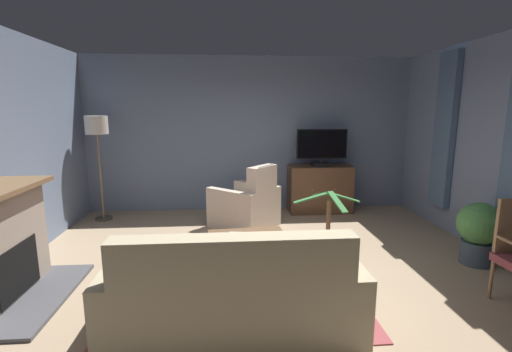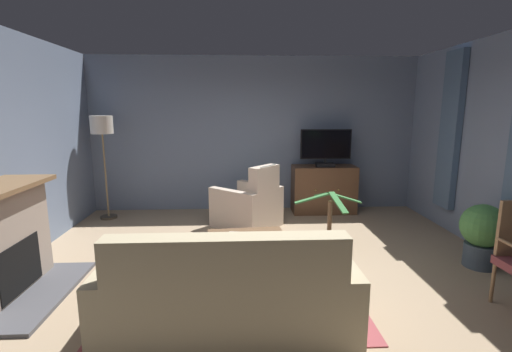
# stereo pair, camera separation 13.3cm
# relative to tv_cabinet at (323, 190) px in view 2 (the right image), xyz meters

# --- Properties ---
(ground_plane) EXTENTS (6.62, 6.22, 0.04)m
(ground_plane) POSITION_rel_tv_cabinet_xyz_m (-1.27, -2.51, -0.43)
(ground_plane) COLOR tan
(wall_back) EXTENTS (6.62, 0.10, 2.84)m
(wall_back) POSITION_rel_tv_cabinet_xyz_m (-1.27, 0.35, 1.01)
(wall_back) COLOR slate
(wall_back) RESTS_ON ground_plane
(curtain_panel_far) EXTENTS (0.10, 0.44, 2.39)m
(curtain_panel_far) POSITION_rel_tv_cabinet_xyz_m (1.68, -1.04, 1.15)
(curtain_panel_far) COLOR slate
(rug_central) EXTENTS (2.49, 1.72, 0.01)m
(rug_central) POSITION_rel_tv_cabinet_xyz_m (-1.61, -3.02, -0.41)
(rug_central) COLOR #9E474C
(rug_central) RESTS_ON ground_plane
(tv_cabinet) EXTENTS (1.15, 0.54, 0.87)m
(tv_cabinet) POSITION_rel_tv_cabinet_xyz_m (0.00, 0.00, 0.00)
(tv_cabinet) COLOR #402A1C
(tv_cabinet) RESTS_ON ground_plane
(television) EXTENTS (0.91, 0.20, 0.67)m
(television) POSITION_rel_tv_cabinet_xyz_m (-0.00, -0.05, 0.81)
(television) COLOR black
(television) RESTS_ON tv_cabinet
(coffee_table) EXTENTS (0.96, 0.64, 0.43)m
(coffee_table) POSITION_rel_tv_cabinet_xyz_m (-1.48, -2.38, -0.04)
(coffee_table) COLOR brown
(coffee_table) RESTS_ON ground_plane
(tv_remote) EXTENTS (0.17, 0.06, 0.02)m
(tv_remote) POSITION_rel_tv_cabinet_xyz_m (-1.70, -2.43, 0.03)
(tv_remote) COLOR black
(tv_remote) RESTS_ON coffee_table
(folded_newspaper) EXTENTS (0.32, 0.25, 0.01)m
(folded_newspaper) POSITION_rel_tv_cabinet_xyz_m (-1.55, -2.37, 0.02)
(folded_newspaper) COLOR silver
(folded_newspaper) RESTS_ON coffee_table
(sofa_floral) EXTENTS (2.12, 0.95, 0.98)m
(sofa_floral) POSITION_rel_tv_cabinet_xyz_m (-1.66, -3.62, -0.09)
(sofa_floral) COLOR tan
(sofa_floral) RESTS_ON ground_plane
(armchair_near_window) EXTENTS (1.23, 1.22, 1.05)m
(armchair_near_window) POSITION_rel_tv_cabinet_xyz_m (-1.41, -0.77, -0.08)
(armchair_near_window) COLOR #C6B29E
(armchair_near_window) RESTS_ON ground_plane
(potted_plant_leafy_by_curtain) EXTENTS (0.52, 0.52, 0.78)m
(potted_plant_leafy_by_curtain) POSITION_rel_tv_cabinet_xyz_m (1.37, -2.44, 0.02)
(potted_plant_leafy_by_curtain) COLOR #3D4C5B
(potted_plant_leafy_by_curtain) RESTS_ON ground_plane
(potted_plant_small_fern_corner) EXTENTS (0.90, 0.92, 0.82)m
(potted_plant_small_fern_corner) POSITION_rel_tv_cabinet_xyz_m (-0.34, -1.80, -0.20)
(potted_plant_small_fern_corner) COLOR #99664C
(potted_plant_small_fern_corner) RESTS_ON ground_plane
(floor_lamp) EXTENTS (0.36, 0.36, 1.78)m
(floor_lamp) POSITION_rel_tv_cabinet_xyz_m (-3.87, -0.21, 1.08)
(floor_lamp) COLOR #4C4233
(floor_lamp) RESTS_ON ground_plane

